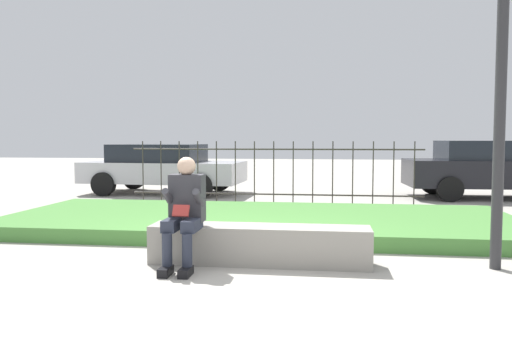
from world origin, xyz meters
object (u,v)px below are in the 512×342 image
(street_lamp, at_px, (502,62))
(car_parked_left, at_px, (163,167))
(stone_bench, at_px, (259,247))
(car_parked_right, at_px, (495,168))
(person_seated_reader, at_px, (185,208))

(street_lamp, bearing_deg, car_parked_left, 131.35)
(stone_bench, height_order, car_parked_right, car_parked_right)
(stone_bench, distance_m, person_seated_reader, 0.98)
(stone_bench, distance_m, car_parked_right, 8.61)
(stone_bench, distance_m, street_lamp, 3.36)
(stone_bench, xyz_separation_m, street_lamp, (2.63, 0.12, 2.08))
(person_seated_reader, height_order, car_parked_right, car_parked_right)
(person_seated_reader, height_order, car_parked_left, car_parked_left)
(stone_bench, bearing_deg, person_seated_reader, -161.68)
(person_seated_reader, bearing_deg, stone_bench, 18.32)
(car_parked_left, height_order, street_lamp, street_lamp)
(person_seated_reader, distance_m, car_parked_left, 7.84)
(person_seated_reader, height_order, street_lamp, street_lamp)
(street_lamp, bearing_deg, stone_bench, -177.37)
(person_seated_reader, relative_size, car_parked_right, 0.29)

